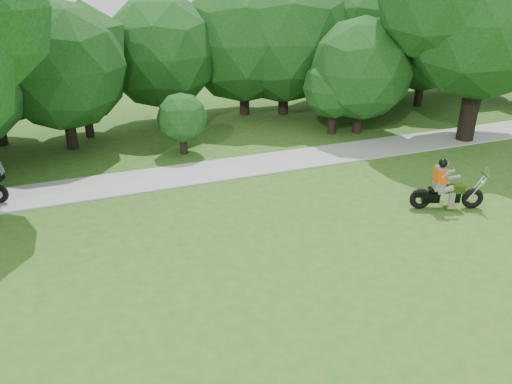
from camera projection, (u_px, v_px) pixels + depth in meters
ground at (353, 269)px, 13.00m from camera, size 100.00×100.00×0.00m
walkway at (246, 166)px, 19.80m from camera, size 60.00×2.20×0.06m
tree_line at (254, 49)px, 24.90m from camera, size 40.81×11.53×7.40m
big_tree_east at (481, 0)px, 20.76m from camera, size 9.07×6.89×10.46m
chopper_motorcycle at (444, 190)px, 16.09m from camera, size 2.35×1.22×1.73m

